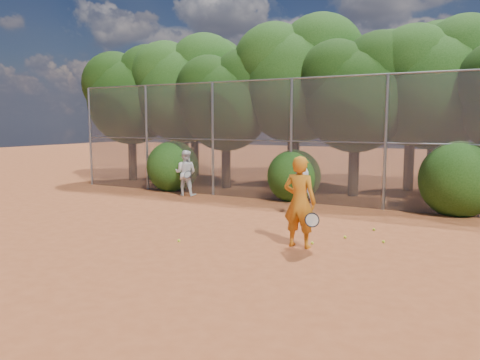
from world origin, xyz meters
The scene contains 22 objects.
ground centered at (0.00, 0.00, 0.00)m, with size 80.00×80.00×0.00m, color #994722.
fence_back centered at (-0.12, 6.00, 2.05)m, with size 20.05×0.09×4.03m.
tree_0 centered at (-9.44, 8.04, 3.93)m, with size 4.38×3.81×6.00m.
tree_1 centered at (-6.94, 8.54, 4.16)m, with size 4.64×4.03×6.35m.
tree_2 centered at (-4.45, 7.83, 3.58)m, with size 3.99×3.47×5.47m.
tree_3 centered at (-1.94, 8.84, 4.40)m, with size 4.89×4.26×6.70m.
tree_4 centered at (0.55, 8.24, 3.76)m, with size 4.19×3.64×5.73m.
tree_5 centered at (3.06, 9.04, 4.05)m, with size 4.51×3.92×6.17m.
tree_9 centered at (-7.94, 10.84, 4.34)m, with size 4.83×4.20×6.62m.
tree_10 centered at (-2.93, 11.05, 4.63)m, with size 5.15×4.48×7.06m.
tree_11 centered at (2.06, 10.64, 4.16)m, with size 4.64×4.03×6.35m.
bush_0 centered at (-6.00, 6.30, 1.00)m, with size 2.00×2.00×2.00m, color #1A4010.
bush_1 centered at (-1.00, 6.30, 0.90)m, with size 1.80×1.80×1.80m, color #1A4010.
bush_2 centered at (4.00, 6.30, 1.10)m, with size 2.20×2.20×2.20m, color #1A4010.
player_yellow centered at (1.33, 0.81, 0.96)m, with size 0.87×0.56×1.93m.
player_teen centered at (0.21, 3.87, 0.70)m, with size 0.80×0.69×1.41m.
player_white centered at (-4.78, 5.40, 0.81)m, with size 0.91×0.79×1.63m.
ball_0 centered at (1.51, 1.12, 0.03)m, with size 0.07×0.07×0.07m, color #C9E129.
ball_1 centered at (1.98, 1.98, 0.03)m, with size 0.07×0.07×0.07m, color #C9E129.
ball_2 centered at (2.83, 1.98, 0.03)m, with size 0.07×0.07×0.07m, color #C9E129.
ball_3 centered at (-1.13, -0.07, 0.03)m, with size 0.07×0.07×0.07m, color #C9E129.
ball_4 centered at (2.39, 3.05, 0.03)m, with size 0.07×0.07×0.07m, color #C9E129.
Camera 1 is at (4.80, -8.22, 2.61)m, focal length 35.00 mm.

